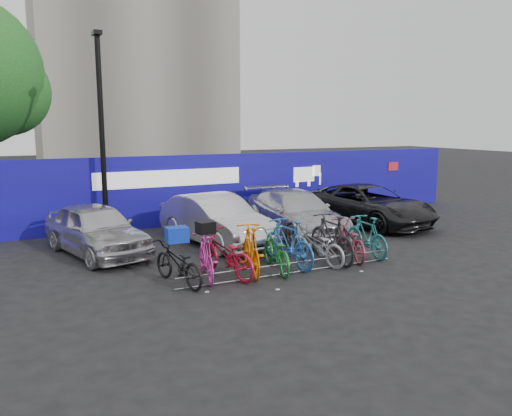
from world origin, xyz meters
TOP-DOWN VIEW (x-y plane):
  - ground at (0.00, 0.00)m, footprint 100.00×100.00m
  - hoarding at (0.01, 6.00)m, footprint 22.00×0.18m
  - lamppost at (-3.20, 5.40)m, footprint 0.25×0.50m
  - bike_rack at (-0.00, -0.60)m, footprint 5.60×0.03m
  - car_0 at (-3.80, 3.24)m, footprint 2.66×4.32m
  - car_1 at (-0.51, 2.98)m, footprint 2.31×4.51m
  - car_2 at (2.21, 3.09)m, footprint 2.06×4.74m
  - car_3 at (5.25, 3.34)m, footprint 3.00×5.21m
  - bike_0 at (-2.59, -0.17)m, footprint 1.08×1.91m
  - bike_1 at (-1.91, -0.07)m, footprint 0.80×1.81m
  - bike_2 at (-1.46, -0.08)m, footprint 1.19×2.12m
  - bike_3 at (-0.82, -0.12)m, footprint 1.02×2.00m
  - bike_4 at (-0.21, -0.18)m, footprint 0.96×1.94m
  - bike_5 at (0.24, 0.02)m, footprint 0.81×2.03m
  - bike_6 at (0.99, -0.08)m, footprint 1.04×1.91m
  - bike_7 at (1.44, -0.07)m, footprint 0.67×2.07m
  - bike_8 at (2.03, -0.03)m, footprint 1.08×1.96m
  - bike_9 at (2.59, 0.00)m, footprint 0.59×1.82m
  - cargo_crate at (-2.59, -0.17)m, footprint 0.47×0.36m
  - cargo_topcase at (-1.91, -0.07)m, footprint 0.41×0.37m

SIDE VIEW (x-z plane):
  - ground at x=0.00m, z-range 0.00..0.00m
  - bike_rack at x=0.00m, z-range 0.01..0.31m
  - bike_0 at x=-2.59m, z-range 0.00..0.95m
  - bike_6 at x=0.99m, z-range 0.00..0.95m
  - bike_4 at x=-0.21m, z-range 0.00..0.98m
  - bike_8 at x=2.03m, z-range 0.00..0.98m
  - bike_1 at x=-1.91m, z-range 0.00..1.05m
  - bike_2 at x=-1.46m, z-range 0.00..1.06m
  - bike_9 at x=2.59m, z-range 0.00..1.08m
  - bike_3 at x=-0.82m, z-range 0.00..1.16m
  - bike_5 at x=0.24m, z-range 0.00..1.19m
  - bike_7 at x=1.44m, z-range 0.00..1.23m
  - car_2 at x=2.21m, z-range 0.00..1.36m
  - car_3 at x=5.25m, z-range 0.00..1.37m
  - car_0 at x=-3.80m, z-range 0.00..1.37m
  - car_1 at x=-0.51m, z-range 0.00..1.42m
  - cargo_crate at x=-2.59m, z-range 0.95..1.28m
  - cargo_topcase at x=-1.91m, z-range 1.05..1.32m
  - hoarding at x=0.01m, z-range 0.00..2.40m
  - lamppost at x=-3.20m, z-range 0.22..6.33m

